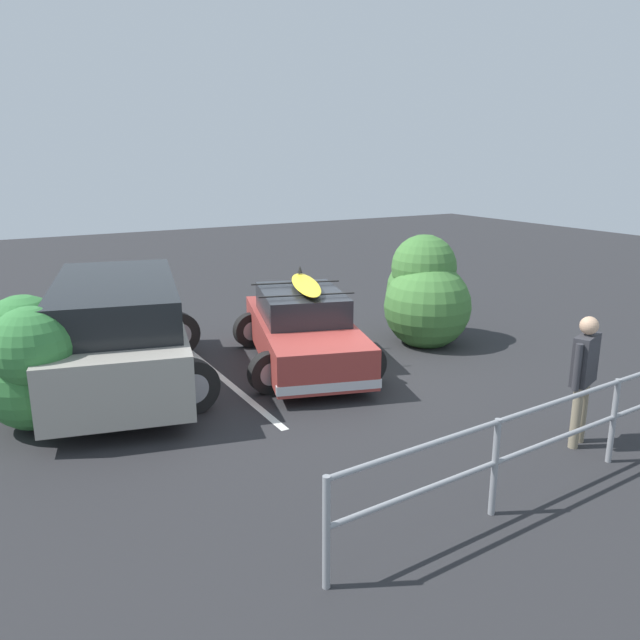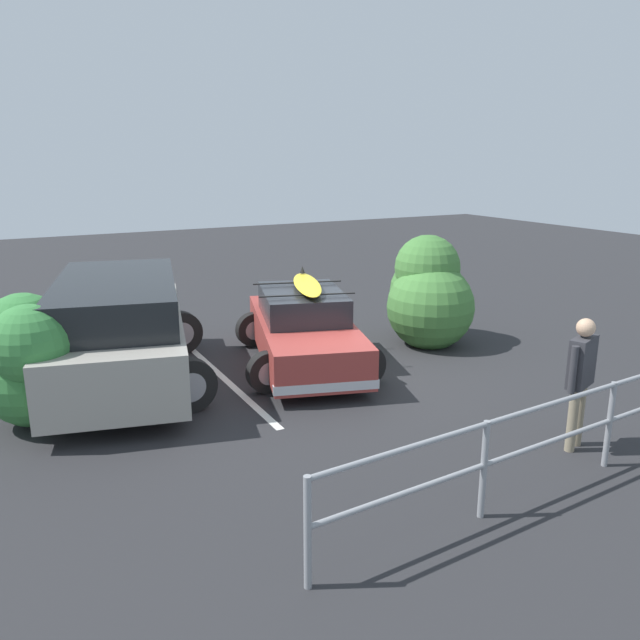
{
  "view_description": "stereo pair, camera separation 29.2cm",
  "coord_description": "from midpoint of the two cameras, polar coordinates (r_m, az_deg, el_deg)",
  "views": [
    {
      "loc": [
        5.26,
        8.81,
        3.62
      ],
      "look_at": [
        0.28,
        0.06,
        0.95
      ],
      "focal_mm": 35.0,
      "sensor_mm": 36.0,
      "label": 1
    },
    {
      "loc": [
        5.01,
        8.95,
        3.62
      ],
      "look_at": [
        0.28,
        0.06,
        0.95
      ],
      "focal_mm": 35.0,
      "sensor_mm": 36.0,
      "label": 2
    }
  ],
  "objects": [
    {
      "name": "suv_car",
      "position": [
        10.43,
        -18.72,
        -0.98
      ],
      "size": [
        3.39,
        5.12,
        1.74
      ],
      "color": "#9E998E",
      "rests_on": "ground"
    },
    {
      "name": "bush_near_right",
      "position": [
        9.47,
        -25.44,
        -3.32
      ],
      "size": [
        1.51,
        2.12,
        1.79
      ],
      "color": "brown",
      "rests_on": "ground"
    },
    {
      "name": "sedan_car",
      "position": [
        11.05,
        -2.34,
        -0.89
      ],
      "size": [
        2.93,
        4.36,
        1.59
      ],
      "color": "#9E3833",
      "rests_on": "ground"
    },
    {
      "name": "parking_stripe",
      "position": [
        10.62,
        -9.65,
        -5.28
      ],
      "size": [
        0.12,
        4.67,
        0.0
      ],
      "primitive_type": "cube",
      "rotation": [
        0.0,
        0.0,
        1.57
      ],
      "color": "silver",
      "rests_on": "ground"
    },
    {
      "name": "ground_plane",
      "position": [
        10.88,
        0.34,
        -4.64
      ],
      "size": [
        44.0,
        44.0,
        0.02
      ],
      "primitive_type": "cube",
      "color": "#28282B",
      "rests_on": "ground"
    },
    {
      "name": "person_bystander",
      "position": [
        8.43,
        22.09,
        -4.2
      ],
      "size": [
        0.63,
        0.35,
        1.71
      ],
      "color": "gray",
      "rests_on": "ground"
    },
    {
      "name": "railing_fence",
      "position": [
        8.21,
        24.45,
        -7.24
      ],
      "size": [
        8.35,
        0.61,
        1.07
      ],
      "color": "gray",
      "rests_on": "ground"
    },
    {
      "name": "bush_near_left",
      "position": [
        12.43,
        8.98,
        2.36
      ],
      "size": [
        1.78,
        1.96,
        2.22
      ],
      "color": "brown",
      "rests_on": "ground"
    }
  ]
}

